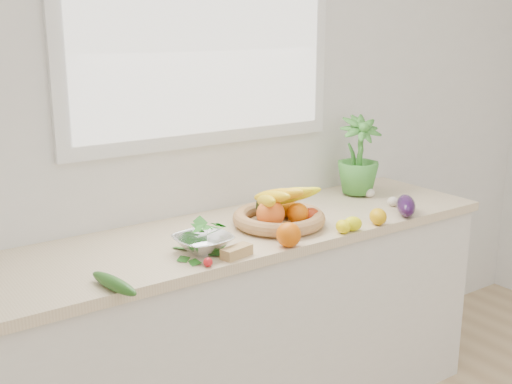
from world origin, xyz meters
TOP-DOWN VIEW (x-y plane):
  - back_wall at (0.00, 2.25)m, footprint 4.50×0.02m
  - counter_cabinet at (0.00, 1.95)m, footprint 2.20×0.58m
  - countertop at (0.00, 1.95)m, footprint 2.24×0.62m
  - window_frame at (0.00, 2.23)m, footprint 1.30×0.03m
  - window_pane at (0.00, 2.21)m, footprint 1.18×0.01m
  - orange_loose at (0.02, 1.67)m, footprint 0.12×0.12m
  - lemon_a at (0.29, 1.67)m, footprint 0.07×0.08m
  - lemon_b at (0.49, 1.67)m, footprint 0.10×0.11m
  - lemon_c at (0.34, 1.67)m, footprint 0.09×0.09m
  - apple at (0.25, 1.82)m, footprint 0.08×0.08m
  - ginger at (-0.20, 1.69)m, footprint 0.13×0.08m
  - garlic_a at (0.08, 1.86)m, footprint 0.06×0.06m
  - garlic_b at (0.76, 2.00)m, footprint 0.06×0.06m
  - garlic_c at (0.74, 1.83)m, footprint 0.06×0.06m
  - eggplant at (0.69, 1.70)m, footprint 0.20×0.21m
  - cucumber at (-0.68, 1.67)m, footprint 0.08×0.24m
  - radish at (-0.34, 1.67)m, footprint 0.03×0.03m
  - potted_herb at (0.75, 2.07)m, footprint 0.25×0.25m
  - fruit_basket at (0.14, 1.89)m, footprint 0.48×0.48m
  - colander_with_spinach at (-0.28, 1.80)m, footprint 0.22×0.22m

SIDE VIEW (x-z plane):
  - counter_cabinet at x=0.00m, z-range 0.00..0.86m
  - countertop at x=0.00m, z-range 0.86..0.90m
  - radish at x=-0.34m, z-range 0.90..0.93m
  - garlic_a at x=0.08m, z-range 0.90..0.94m
  - ginger at x=-0.20m, z-range 0.90..0.94m
  - garlic_c at x=0.74m, z-range 0.90..0.94m
  - garlic_b at x=0.76m, z-range 0.90..0.94m
  - cucumber at x=-0.68m, z-range 0.90..0.94m
  - lemon_a at x=0.29m, z-range 0.90..0.95m
  - lemon_c at x=0.34m, z-range 0.90..0.96m
  - lemon_b at x=0.49m, z-range 0.90..0.97m
  - apple at x=0.25m, z-range 0.90..0.98m
  - eggplant at x=0.69m, z-range 0.90..0.98m
  - orange_loose at x=0.02m, z-range 0.90..0.99m
  - fruit_basket at x=0.14m, z-range 0.86..1.05m
  - colander_with_spinach at x=-0.28m, z-range 0.90..1.01m
  - potted_herb at x=0.75m, z-range 0.91..1.28m
  - back_wall at x=0.00m, z-range 0.00..2.70m
  - window_frame at x=0.00m, z-range 1.20..2.30m
  - window_pane at x=0.00m, z-range 1.26..2.24m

